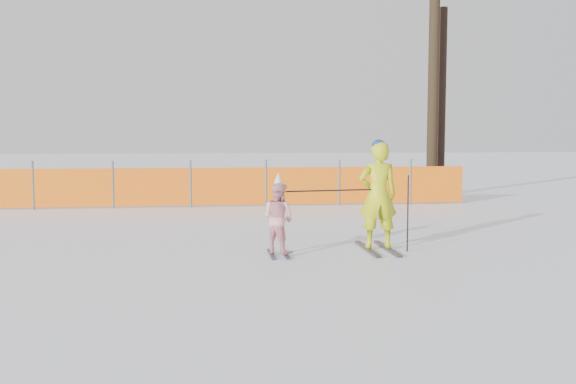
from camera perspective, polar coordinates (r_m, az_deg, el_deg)
The scene contains 6 objects.
ground at distance 9.84m, azimuth 0.36°, elevation -6.07°, with size 120.00×120.00×0.00m, color white.
adult at distance 10.68m, azimuth 8.00°, elevation -0.27°, with size 0.65×1.44×1.84m.
child at distance 10.15m, azimuth -0.88°, elevation -2.27°, with size 0.69×0.84×1.32m.
ski_poles at distance 10.47m, azimuth 6.93°, elevation -0.82°, with size 2.03×0.24×1.25m.
safety_fence at distance 17.21m, azimuth -13.03°, elevation 0.44°, with size 17.53×0.06×1.25m.
tree_trunks at distance 20.66m, azimuth 13.05°, elevation 8.16°, with size 0.80×0.89×6.28m.
Camera 1 is at (-1.26, -9.57, 1.89)m, focal length 40.00 mm.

